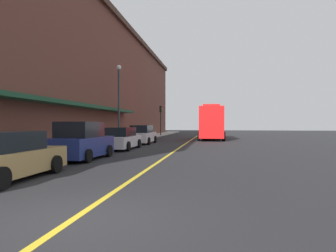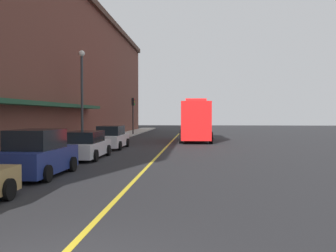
% 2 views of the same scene
% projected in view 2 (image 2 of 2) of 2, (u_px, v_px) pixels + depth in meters
% --- Properties ---
extents(ground_plane, '(112.00, 112.00, 0.00)m').
position_uv_depth(ground_plane, '(168.00, 145.00, 30.52)').
color(ground_plane, '#232326').
extents(sidewalk_left, '(2.40, 70.00, 0.15)m').
position_uv_depth(sidewalk_left, '(94.00, 143.00, 31.00)').
color(sidewalk_left, '#ADA8A0').
rests_on(sidewalk_left, ground).
extents(lane_center_stripe, '(0.16, 70.00, 0.01)m').
position_uv_depth(lane_center_stripe, '(168.00, 145.00, 30.52)').
color(lane_center_stripe, gold).
rests_on(lane_center_stripe, ground).
extents(brick_building_left, '(12.47, 64.00, 13.23)m').
position_uv_depth(brick_building_left, '(7.00, 63.00, 30.33)').
color(brick_building_left, brown).
rests_on(brick_building_left, ground).
extents(parked_car_1, '(2.11, 4.27, 1.89)m').
position_uv_depth(parked_car_1, '(38.00, 155.00, 14.93)').
color(parked_car_1, navy).
rests_on(parked_car_1, ground).
extents(parked_car_2, '(2.16, 4.87, 1.54)m').
position_uv_depth(parked_car_2, '(85.00, 145.00, 21.04)').
color(parked_car_2, silver).
rests_on(parked_car_2, ground).
extents(parked_car_3, '(1.98, 4.53, 1.66)m').
position_uv_depth(parked_car_3, '(112.00, 138.00, 27.24)').
color(parked_car_3, silver).
rests_on(parked_car_3, ground).
extents(fire_truck, '(3.06, 8.90, 3.84)m').
position_uv_depth(fire_truck, '(195.00, 121.00, 34.94)').
color(fire_truck, red).
rests_on(fire_truck, ground).
extents(parking_meter_1, '(0.14, 0.18, 1.33)m').
position_uv_depth(parking_meter_1, '(15.00, 148.00, 15.82)').
color(parking_meter_1, '#4C4C51').
rests_on(parking_meter_1, sidewalk_left).
extents(street_lamp_left, '(0.44, 0.44, 6.94)m').
position_uv_depth(street_lamp_left, '(82.00, 88.00, 26.91)').
color(street_lamp_left, '#33383D').
rests_on(street_lamp_left, sidewalk_left).
extents(traffic_light_near, '(0.38, 0.36, 4.30)m').
position_uv_depth(traffic_light_near, '(133.00, 109.00, 44.48)').
color(traffic_light_near, '#232326').
rests_on(traffic_light_near, sidewalk_left).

